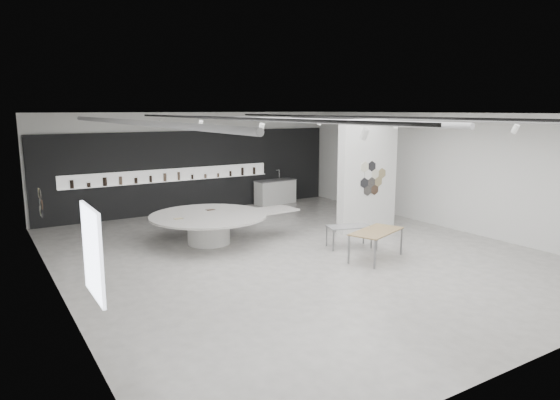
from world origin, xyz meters
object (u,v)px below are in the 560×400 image
display_island (211,224)px  kitchen_counter (275,192)px  partition_column (368,175)px  sample_table_stone (349,228)px  sample_table_wood (376,233)px

display_island → kitchen_counter: 6.57m
partition_column → sample_table_stone: 2.62m
sample_table_stone → partition_column: bearing=36.2°
sample_table_stone → kitchen_counter: bearing=75.8°
kitchen_counter → sample_table_wood: bearing=-107.4°
sample_table_wood → kitchen_counter: kitchen_counter is taller
kitchen_counter → display_island: bearing=-142.7°
display_island → kitchen_counter: size_ratio=2.53×
sample_table_stone → kitchen_counter: size_ratio=0.74×
sample_table_stone → kitchen_counter: (1.74, 6.89, -0.07)m
sample_table_wood → sample_table_stone: 1.27m
partition_column → sample_table_wood: 3.47m
sample_table_stone → kitchen_counter: 7.11m
sample_table_wood → display_island: bearing=128.8°
display_island → sample_table_stone: bearing=-43.0°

